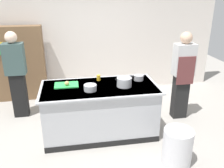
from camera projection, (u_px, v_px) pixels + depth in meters
ground_plane at (100, 132)px, 4.35m from camera, size 10.00×10.00×0.00m
back_wall at (88, 31)px, 5.73m from camera, size 6.40×0.12×3.00m
counter_island at (100, 109)px, 4.18m from camera, size 1.98×0.98×0.90m
cutting_board at (66, 85)px, 4.06m from camera, size 0.40×0.28×0.02m
onion at (67, 83)px, 4.00m from camera, size 0.08×0.08×0.08m
stock_pot at (124, 82)px, 4.01m from camera, size 0.32×0.25×0.15m
sauce_pan at (139, 78)px, 4.30m from camera, size 0.24×0.17×0.09m
mixing_bowl at (90, 88)px, 3.85m from camera, size 0.21×0.21×0.10m
juice_cup at (99, 78)px, 4.29m from camera, size 0.07×0.07×0.10m
trash_bin at (177, 147)px, 3.48m from camera, size 0.43×0.43×0.56m
person_chef at (182, 74)px, 4.58m from camera, size 0.38×0.25×1.72m
person_guest at (16, 73)px, 4.63m from camera, size 0.38×0.24×1.72m
bookshelf at (20, 64)px, 5.43m from camera, size 1.10×0.31×1.70m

